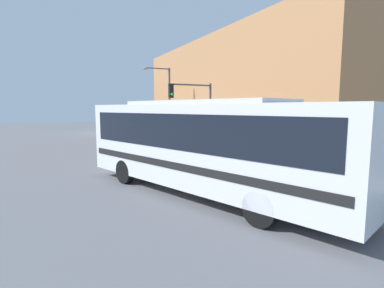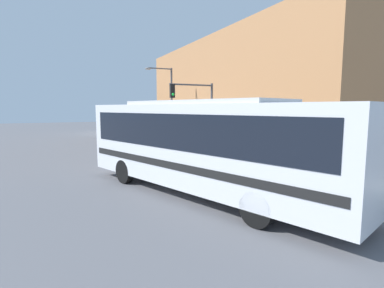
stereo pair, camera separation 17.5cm
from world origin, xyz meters
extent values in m
plane|color=slate|center=(0.00, 0.00, 0.00)|extent=(120.00, 120.00, 0.00)
cube|color=#B7B2A8|center=(6.07, 20.00, 0.08)|extent=(3.13, 70.00, 0.17)
cube|color=#B27A4C|center=(10.63, 14.84, 4.68)|extent=(6.00, 27.67, 9.36)
cube|color=silver|center=(-0.40, 0.01, 1.81)|extent=(5.85, 11.15, 2.79)
cube|color=black|center=(-0.40, 0.01, 2.31)|extent=(5.61, 10.34, 1.15)
cube|color=black|center=(-0.40, 0.01, 1.19)|extent=(5.75, 10.75, 0.24)
cube|color=silver|center=(-0.40, 0.01, 3.25)|extent=(4.08, 6.43, 0.16)
cylinder|color=black|center=(-0.45, 3.57, 0.48)|extent=(0.57, 1.01, 0.97)
cylinder|color=black|center=(-2.53, 2.87, 0.48)|extent=(0.57, 1.01, 0.97)
cylinder|color=black|center=(1.60, -2.49, 0.48)|extent=(0.57, 1.01, 0.97)
cylinder|color=black|center=(-0.48, -3.19, 0.48)|extent=(0.57, 1.01, 0.97)
cube|color=silver|center=(2.21, 27.92, 1.86)|extent=(2.32, 5.90, 2.81)
cube|color=silver|center=(2.21, 32.02, 1.45)|extent=(2.20, 2.29, 2.00)
cylinder|color=black|center=(1.20, 31.61, 0.45)|extent=(0.25, 0.90, 0.90)
cylinder|color=black|center=(1.20, 26.81, 0.45)|extent=(0.25, 0.90, 0.90)
cylinder|color=red|center=(5.10, 3.12, 0.42)|extent=(0.21, 0.21, 0.49)
sphere|color=red|center=(5.10, 3.12, 0.73)|extent=(0.20, 0.20, 0.20)
cylinder|color=red|center=(5.10, 3.00, 0.44)|extent=(0.09, 0.13, 0.09)
cylinder|color=#47474C|center=(5.25, 9.56, 2.48)|extent=(0.16, 0.16, 4.62)
cylinder|color=#47474C|center=(3.65, 9.56, 4.63)|extent=(3.20, 0.11, 0.11)
cube|color=black|center=(2.25, 9.56, 4.18)|extent=(0.30, 0.24, 0.90)
sphere|color=#19D83F|center=(2.25, 9.42, 3.96)|extent=(0.18, 0.18, 0.18)
cylinder|color=#47474C|center=(5.10, 10.66, 0.68)|extent=(0.06, 0.06, 1.03)
cylinder|color=#4C4C51|center=(5.10, 10.66, 1.31)|extent=(0.14, 0.14, 0.22)
cylinder|color=#47474C|center=(5.35, 17.56, 3.47)|extent=(0.18, 0.18, 6.61)
cylinder|color=#47474C|center=(4.20, 17.56, 6.68)|extent=(2.30, 0.11, 0.11)
ellipsoid|color=gray|center=(3.05, 17.56, 6.60)|extent=(0.56, 0.28, 0.20)
cylinder|color=#23283D|center=(5.76, 7.86, 0.56)|extent=(0.28, 0.28, 0.78)
cylinder|color=#338C4C|center=(5.76, 7.86, 1.28)|extent=(0.34, 0.34, 0.65)
sphere|color=tan|center=(5.76, 7.86, 1.71)|extent=(0.21, 0.21, 0.21)
camera|label=1|loc=(-5.34, -9.12, 3.08)|focal=28.00mm
camera|label=2|loc=(-5.18, -9.20, 3.08)|focal=28.00mm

